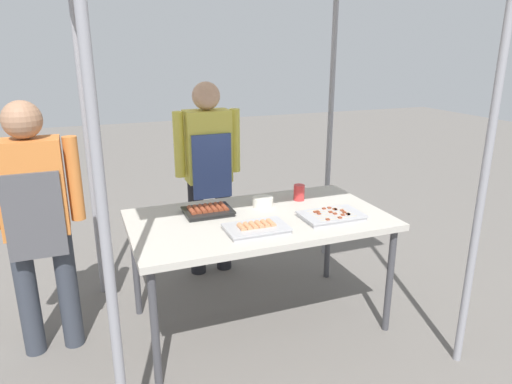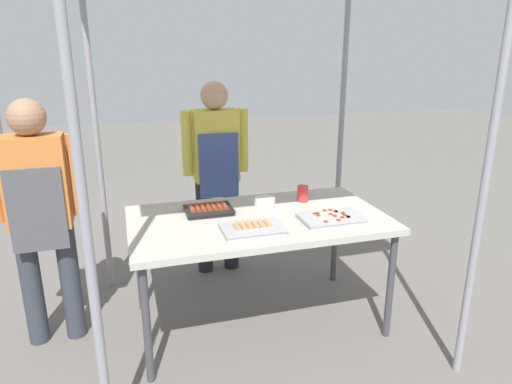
# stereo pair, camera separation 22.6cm
# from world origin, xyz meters

# --- Properties ---
(ground_plane) EXTENTS (18.00, 18.00, 0.00)m
(ground_plane) POSITION_xyz_m (0.00, 0.00, 0.00)
(ground_plane) COLOR #66605B
(stall_table) EXTENTS (1.60, 0.90, 0.75)m
(stall_table) POSITION_xyz_m (0.00, 0.00, 0.70)
(stall_table) COLOR #B7B2A8
(stall_table) RESTS_ON ground
(tray_grilled_sausages) EXTENTS (0.30, 0.23, 0.05)m
(tray_grilled_sausages) POSITION_xyz_m (-0.28, 0.17, 0.77)
(tray_grilled_sausages) COLOR black
(tray_grilled_sausages) RESTS_ON stall_table
(tray_meat_skewers) EXTENTS (0.38, 0.24, 0.04)m
(tray_meat_skewers) POSITION_xyz_m (0.41, -0.19, 0.77)
(tray_meat_skewers) COLOR #ADADB2
(tray_meat_skewers) RESTS_ON stall_table
(tray_pork_links) EXTENTS (0.36, 0.23, 0.05)m
(tray_pork_links) POSITION_xyz_m (-0.10, -0.21, 0.77)
(tray_pork_links) COLOR #ADADB2
(tray_pork_links) RESTS_ON stall_table
(condiment_bowl) EXTENTS (0.14, 0.14, 0.06)m
(condiment_bowl) POSITION_xyz_m (0.10, 0.18, 0.78)
(condiment_bowl) COLOR silver
(condiment_bowl) RESTS_ON stall_table
(drink_cup_near_edge) EXTENTS (0.08, 0.08, 0.11)m
(drink_cup_near_edge) POSITION_xyz_m (0.38, 0.21, 0.81)
(drink_cup_near_edge) COLOR red
(drink_cup_near_edge) RESTS_ON stall_table
(vendor_woman) EXTENTS (0.52, 0.22, 1.53)m
(vendor_woman) POSITION_xyz_m (-0.09, 0.84, 0.90)
(vendor_woman) COLOR black
(vendor_woman) RESTS_ON ground
(customer_nearby) EXTENTS (0.52, 0.22, 1.51)m
(customer_nearby) POSITION_xyz_m (-1.27, 0.18, 0.88)
(customer_nearby) COLOR #333842
(customer_nearby) RESTS_ON ground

